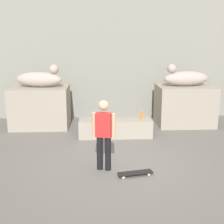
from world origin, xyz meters
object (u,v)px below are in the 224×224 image
object	(u,v)px
statue_reclining_left	(40,79)
statue_reclining_right	(185,78)
bottle_green	(93,118)
bottle_orange	(142,116)
skateboard	(135,173)
skater	(104,132)
bottle_red	(101,118)

from	to	relation	value
statue_reclining_left	statue_reclining_right	size ratio (longest dim) A/B	1.01
bottle_green	bottle_orange	bearing A→B (deg)	8.51
skateboard	bottle_orange	world-z (taller)	bottle_orange
skater	bottle_green	size ratio (longest dim) A/B	5.46
statue_reclining_left	statue_reclining_right	bearing A→B (deg)	9.51
statue_reclining_left	bottle_green	bearing A→B (deg)	-29.69
statue_reclining_left	statue_reclining_right	xyz separation A→B (m)	(5.04, 0.00, 0.00)
statue_reclining_left	bottle_orange	bearing A→B (deg)	-11.07
statue_reclining_left	bottle_orange	size ratio (longest dim) A/B	6.04
skateboard	bottle_green	bearing A→B (deg)	-80.33
statue_reclining_right	bottle_green	bearing A→B (deg)	18.32
statue_reclining_right	bottle_orange	distance (m)	2.34
statue_reclining_left	bottle_orange	xyz separation A→B (m)	(3.35, -1.26, -1.03)
statue_reclining_right	bottle_green	world-z (taller)	statue_reclining_right
statue_reclining_left	skateboard	xyz separation A→B (m)	(2.81, -4.06, -1.63)
skater	bottle_orange	distance (m)	2.75
bottle_red	bottle_green	distance (m)	0.25
statue_reclining_left	skater	xyz separation A→B (m)	(2.11, -3.70, -0.77)
bottle_red	skateboard	bearing A→B (deg)	-74.27
bottle_red	bottle_orange	xyz separation A→B (m)	(1.29, 0.17, 0.01)
skater	bottle_red	distance (m)	2.29
bottle_red	bottle_orange	bearing A→B (deg)	7.55
statue_reclining_left	bottle_red	xyz separation A→B (m)	(2.07, -1.43, -1.03)
statue_reclining_right	bottle_green	distance (m)	3.69
statue_reclining_left	bottle_orange	world-z (taller)	statue_reclining_left
bottle_orange	bottle_green	xyz separation A→B (m)	(-1.53, -0.23, 0.01)
skater	bottle_green	bearing A→B (deg)	-68.54
bottle_red	bottle_orange	distance (m)	1.30
skater	bottle_red	size ratio (longest dim) A/B	6.41
skateboard	bottle_red	distance (m)	2.80
statue_reclining_right	bottle_orange	bearing A→B (deg)	30.20
skateboard	bottle_orange	distance (m)	2.92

